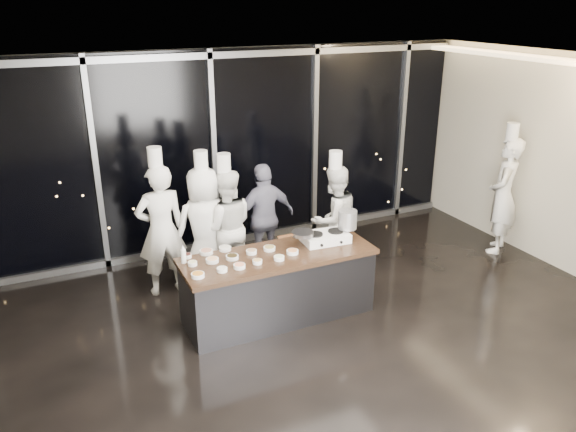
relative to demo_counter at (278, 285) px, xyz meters
name	(u,v)px	position (x,y,z in m)	size (l,w,h in m)	color
ground	(310,353)	(0.00, -0.90, -0.45)	(9.00, 9.00, 0.00)	black
room_shell	(328,167)	(0.18, -0.90, 1.79)	(9.02, 7.02, 3.21)	beige
window_wall	(213,153)	(0.00, 2.53, 1.14)	(8.90, 0.11, 3.20)	black
demo_counter	(278,285)	(0.00, 0.00, 0.00)	(2.46, 0.86, 0.90)	#333237
stove	(325,237)	(0.72, 0.08, 0.51)	(0.62, 0.42, 0.14)	white
frying_pan	(302,234)	(0.39, 0.11, 0.61)	(0.51, 0.31, 0.05)	slate
stock_pot	(347,219)	(1.04, 0.08, 0.71)	(0.25, 0.25, 0.25)	silver
prep_bowls	(234,258)	(-0.56, 0.08, 0.47)	(1.41, 0.73, 0.05)	white
squeeze_bottle	(183,255)	(-1.14, 0.25, 0.56)	(0.06, 0.06, 0.23)	white
chef_far_left	(161,229)	(-1.17, 1.30, 0.50)	(0.70, 0.47, 2.10)	white
chef_left	(205,226)	(-0.56, 1.30, 0.43)	(0.89, 0.61, 1.98)	white
chef_center	(226,226)	(-0.25, 1.25, 0.40)	(0.94, 0.80, 1.92)	white
guest	(265,217)	(0.40, 1.39, 0.38)	(1.01, 0.52, 1.66)	#15153B
chef_right	(334,219)	(1.31, 0.92, 0.38)	(0.90, 0.77, 1.87)	white
chef_side	(503,195)	(4.12, 0.39, 0.51)	(0.82, 0.78, 2.12)	white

